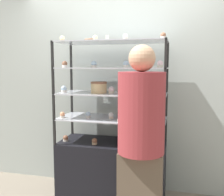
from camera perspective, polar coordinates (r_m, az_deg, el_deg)
The scene contains 35 objects.
back_wall at distance 3.39m, azimuth 1.71°, elevation 2.09°, with size 8.00×0.05×2.60m.
display_base at distance 3.22m, azimuth 0.00°, elevation -15.61°, with size 1.23×0.54×0.70m.
display_riser_lower at distance 3.03m, azimuth 0.00°, elevation -4.65°, with size 1.23×0.54×0.29m.
display_riser_middle at distance 2.99m, azimuth 0.00°, elevation 0.78°, with size 1.23×0.54×0.29m.
display_riser_upper at distance 2.97m, azimuth 0.00°, elevation 6.33°, with size 1.23×0.54×0.29m.
display_riser_top at distance 2.98m, azimuth 0.00°, elevation 11.88°, with size 1.23×0.54×0.29m.
layer_cake_centerpiece at distance 2.99m, azimuth -2.89°, elevation 2.34°, with size 0.19×0.19×0.13m.
sheet_cake_frosted at distance 2.98m, azimuth 5.49°, elevation -3.85°, with size 0.21×0.13×0.07m.
cupcake_0 at distance 3.18m, azimuth -10.07°, elevation -8.66°, with size 0.06×0.06×0.07m.
cupcake_1 at distance 3.01m, azimuth -3.83°, elevation -9.42°, with size 0.06×0.06×0.07m.
cupcake_2 at distance 2.93m, azimuth 2.84°, elevation -9.91°, with size 0.06×0.06×0.07m.
cupcake_3 at distance 2.92m, azimuth 10.54°, elevation -10.06°, with size 0.06×0.06×0.07m.
price_tag_0 at distance 2.83m, azimuth 2.14°, elevation -10.77°, with size 0.04×0.00×0.04m.
cupcake_4 at distance 3.08m, azimuth -10.74°, elevation -3.65°, with size 0.06×0.06×0.07m.
cupcake_5 at distance 3.04m, azimuth -5.23°, elevation -3.67°, with size 0.06×0.06×0.07m.
cupcake_6 at distance 2.98m, azimuth -0.26°, elevation -3.86°, with size 0.06×0.06×0.07m.
cupcake_7 at distance 2.85m, azimuth 10.33°, elevation -4.49°, with size 0.06×0.06×0.07m.
price_tag_1 at distance 2.76m, azimuth 1.53°, elevation -5.00°, with size 0.04×0.00×0.04m.
cupcake_8 at distance 3.10m, azimuth -10.45°, elevation 1.88°, with size 0.07×0.07×0.08m.
cupcake_9 at distance 2.93m, azimuth -0.13°, elevation 1.71°, with size 0.07×0.07×0.08m.
cupcake_10 at distance 2.88m, azimuth 4.99°, elevation 1.58°, with size 0.07×0.07×0.08m.
cupcake_11 at distance 2.79m, azimuth 10.52°, elevation 1.33°, with size 0.07×0.07×0.08m.
price_tag_2 at distance 2.67m, azimuth 6.60°, elevation 0.84°, with size 0.04×0.00×0.04m.
cupcake_12 at distance 3.09m, azimuth -10.27°, elevation 7.21°, with size 0.06×0.06×0.08m.
cupcake_13 at distance 2.96m, azimuth -3.97°, elevation 7.32°, with size 0.06×0.06×0.08m.
cupcake_14 at distance 2.83m, azimuth 3.05°, elevation 7.35°, with size 0.06×0.06×0.08m.
cupcake_15 at distance 2.78m, azimuth 10.43°, elevation 7.25°, with size 0.06×0.06×0.08m.
price_tag_3 at distance 2.66m, azimuth 6.16°, elevation 7.05°, with size 0.04×0.00×0.04m.
cupcake_16 at distance 3.07m, azimuth -10.78°, elevation 12.53°, with size 0.06×0.06×0.07m.
cupcake_17 at distance 2.97m, azimuth -3.68°, elevation 12.83°, with size 0.06×0.06×0.07m.
cupcake_18 at distance 2.83m, azimuth 2.98°, elevation 13.13°, with size 0.06×0.06×0.07m.
cupcake_19 at distance 2.78m, azimuth 11.09°, elevation 13.14°, with size 0.06×0.06×0.07m.
price_tag_4 at distance 2.75m, azimuth -1.06°, elevation 13.12°, with size 0.04×0.00×0.04m.
donut_glazed at distance 3.12m, azimuth -4.69°, elevation 12.35°, with size 0.15×0.15×0.04m.
customer_figure at distance 2.36m, azimuth 6.32°, elevation -8.81°, with size 0.41×0.41×1.77m.
Camera 1 is at (0.73, -2.88, 1.58)m, focal length 42.00 mm.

